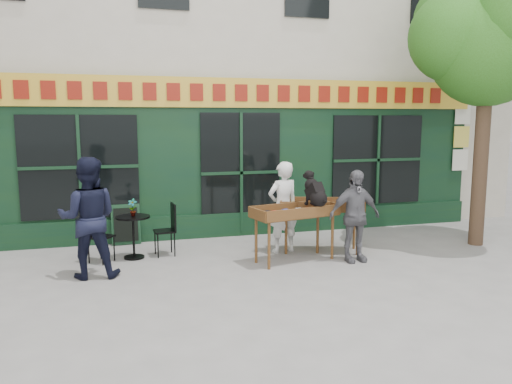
% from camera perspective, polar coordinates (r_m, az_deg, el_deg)
% --- Properties ---
extents(ground, '(80.00, 80.00, 0.00)m').
position_cam_1_polar(ground, '(8.58, 2.12, -8.38)').
color(ground, slate).
rests_on(ground, ground).
extents(building, '(14.00, 7.26, 10.00)m').
position_cam_1_polar(building, '(14.24, -5.58, 18.43)').
color(building, beige).
rests_on(building, ground).
extents(street_tree, '(3.05, 2.90, 5.60)m').
position_cam_1_polar(street_tree, '(10.81, 25.05, 16.31)').
color(street_tree, '#382619').
rests_on(street_tree, ground).
extents(book_cart_center, '(1.60, 0.94, 0.99)m').
position_cam_1_polar(book_cart_center, '(8.68, 4.48, -2.61)').
color(book_cart_center, brown).
rests_on(book_cart_center, ground).
extents(dog, '(0.47, 0.66, 0.60)m').
position_cam_1_polar(dog, '(8.68, 6.80, 0.49)').
color(dog, black).
rests_on(dog, book_cart_center).
extents(woman, '(0.69, 0.54, 1.70)m').
position_cam_1_polar(woman, '(9.27, 3.09, -1.73)').
color(woman, white).
rests_on(woman, ground).
extents(book_cart_right, '(1.62, 1.07, 0.99)m').
position_cam_1_polar(book_cart_right, '(9.35, 7.47, -1.86)').
color(book_cart_right, brown).
rests_on(book_cart_right, ground).
extents(man_right, '(0.95, 0.41, 1.61)m').
position_cam_1_polar(man_right, '(8.81, 11.19, -2.70)').
color(man_right, '#59585D').
rests_on(man_right, ground).
extents(bistro_table, '(0.60, 0.60, 0.76)m').
position_cam_1_polar(bistro_table, '(9.13, -13.85, -4.07)').
color(bistro_table, black).
rests_on(bistro_table, ground).
extents(bistro_chair_left, '(0.51, 0.51, 0.95)m').
position_cam_1_polar(bistro_chair_left, '(9.09, -17.75, -4.19)').
color(bistro_chair_left, black).
rests_on(bistro_chair_left, ground).
extents(bistro_chair_right, '(0.40, 0.39, 0.95)m').
position_cam_1_polar(bistro_chair_right, '(9.22, -9.89, -3.73)').
color(bistro_chair_right, black).
rests_on(bistro_chair_right, ground).
extents(potted_plant, '(0.20, 0.17, 0.31)m').
position_cam_1_polar(potted_plant, '(9.06, -13.93, -1.73)').
color(potted_plant, gray).
rests_on(potted_plant, bistro_table).
extents(man_left, '(0.98, 0.79, 1.89)m').
position_cam_1_polar(man_left, '(8.18, -18.63, -2.81)').
color(man_left, black).
rests_on(man_left, ground).
extents(chalkboard, '(0.57, 0.22, 0.79)m').
position_cam_1_polar(chalkboard, '(10.21, -14.64, -3.61)').
color(chalkboard, black).
rests_on(chalkboard, ground).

